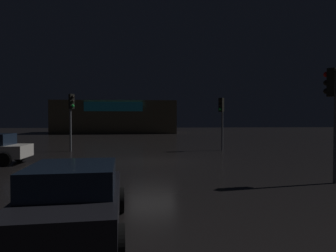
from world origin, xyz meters
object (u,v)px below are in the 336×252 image
object	(u,v)px
traffic_signal_cross_left	(71,110)
traffic_signal_cross_right	(221,112)
store_building	(117,117)
car_near	(73,198)
traffic_signal_opposite	(333,101)

from	to	relation	value
traffic_signal_cross_left	traffic_signal_cross_right	xyz separation A→B (m)	(10.71, -0.35, -0.10)
traffic_signal_cross_left	traffic_signal_cross_right	distance (m)	10.71
store_building	car_near	xyz separation A→B (m)	(2.99, -42.83, -1.84)
store_building	traffic_signal_opposite	distance (m)	40.36
car_near	traffic_signal_cross_right	bearing A→B (deg)	64.64
traffic_signal_cross_left	car_near	size ratio (longest dim) A/B	1.03
store_building	traffic_signal_cross_left	bearing A→B (deg)	-91.41
traffic_signal_cross_right	traffic_signal_opposite	bearing A→B (deg)	-84.28
traffic_signal_opposite	traffic_signal_cross_right	bearing A→B (deg)	95.72
car_near	store_building	bearing A→B (deg)	93.99
car_near	traffic_signal_cross_left	bearing A→B (deg)	103.57
traffic_signal_opposite	car_near	size ratio (longest dim) A/B	1.04
traffic_signal_cross_right	car_near	distance (m)	16.56
traffic_signal_opposite	store_building	bearing A→B (deg)	105.98
store_building	car_near	bearing A→B (deg)	-86.01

